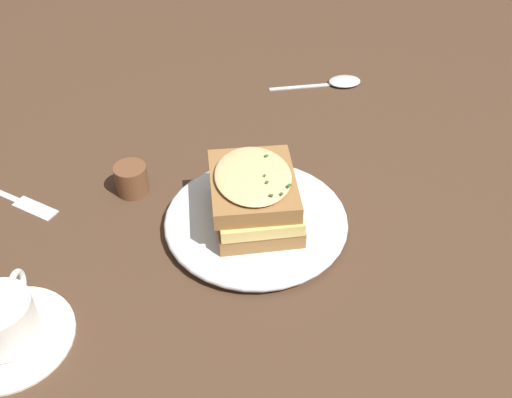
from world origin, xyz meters
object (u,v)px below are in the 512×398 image
(dinner_plate, at_px, (256,221))
(fork, at_px, (18,200))
(sandwich, at_px, (255,196))
(spoon, at_px, (339,82))
(condiment_pot, at_px, (132,179))
(teacup_with_saucer, at_px, (4,324))

(dinner_plate, bearing_deg, fork, 110.90)
(dinner_plate, bearing_deg, sandwich, 77.41)
(fork, relative_size, spoon, 1.21)
(sandwich, bearing_deg, condiment_pot, 97.02)
(spoon, xyz_separation_m, condiment_pot, (-0.41, 0.13, 0.02))
(dinner_plate, bearing_deg, spoon, 7.62)
(condiment_pot, bearing_deg, teacup_with_saucer, -171.94)
(dinner_plate, xyz_separation_m, condiment_pot, (-0.02, 0.18, 0.01))
(sandwich, relative_size, condiment_pot, 3.70)
(teacup_with_saucer, distance_m, condiment_pot, 0.26)
(spoon, bearing_deg, condiment_pot, -56.67)
(dinner_plate, xyz_separation_m, sandwich, (0.00, 0.00, 0.04))
(dinner_plate, xyz_separation_m, fork, (-0.12, 0.31, -0.01))
(sandwich, distance_m, condiment_pot, 0.19)
(teacup_with_saucer, bearing_deg, sandwich, -53.35)
(condiment_pot, bearing_deg, spoon, -18.13)
(sandwich, distance_m, spoon, 0.39)
(fork, xyz_separation_m, spoon, (0.50, -0.26, 0.00))
(dinner_plate, height_order, fork, dinner_plate)
(fork, xyz_separation_m, condiment_pot, (0.10, -0.12, 0.02))
(dinner_plate, distance_m, condiment_pot, 0.19)
(dinner_plate, bearing_deg, teacup_with_saucer, 152.50)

